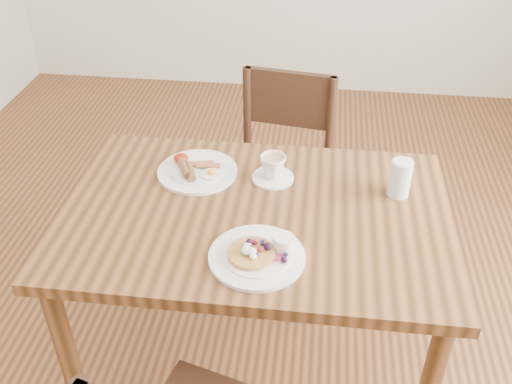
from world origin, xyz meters
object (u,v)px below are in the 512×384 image
dining_table (256,235)px  chair_far (280,170)px  water_glass (400,178)px  pancake_plate (259,254)px  teacup_saucer (273,169)px  breakfast_plate (196,170)px

dining_table → chair_far: 0.65m
chair_far → water_glass: size_ratio=7.17×
pancake_plate → teacup_saucer: 0.40m
pancake_plate → teacup_saucer: bearing=90.1°
teacup_saucer → water_glass: (0.41, -0.04, 0.02)m
teacup_saucer → breakfast_plate: bearing=179.6°
breakfast_plate → teacup_saucer: teacup_saucer is taller
pancake_plate → breakfast_plate: pancake_plate is taller
water_glass → teacup_saucer: bearing=174.6°
dining_table → teacup_saucer: bearing=79.3°
dining_table → chair_far: size_ratio=1.36×
pancake_plate → water_glass: 0.54m
chair_far → teacup_saucer: (0.01, -0.45, 0.30)m
breakfast_plate → water_glass: water_glass is taller
pancake_plate → teacup_saucer: size_ratio=1.93×
chair_far → water_glass: (0.42, -0.48, 0.32)m
dining_table → chair_far: (0.02, 0.63, -0.16)m
teacup_saucer → dining_table: bearing=-100.7°
chair_far → water_glass: chair_far is taller
dining_table → water_glass: water_glass is taller
water_glass → pancake_plate: bearing=-138.7°
breakfast_plate → teacup_saucer: (0.26, -0.00, 0.03)m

